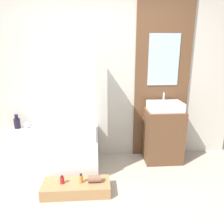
{
  "coord_description": "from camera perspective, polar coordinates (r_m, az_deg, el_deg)",
  "views": [
    {
      "loc": [
        -0.11,
        -1.86,
        1.74
      ],
      "look_at": [
        0.07,
        0.69,
        1.0
      ],
      "focal_mm": 35.0,
      "sensor_mm": 36.0,
      "label": 1
    }
  ],
  "objects": [
    {
      "name": "ground_plane",
      "position": [
        2.55,
        -0.52,
        -26.94
      ],
      "size": [
        12.0,
        12.0,
        0.0
      ],
      "primitive_type": "plane",
      "color": "#A39989"
    },
    {
      "name": "bathtub",
      "position": [
        3.41,
        -15.2,
        -9.86
      ],
      "size": [
        1.34,
        0.77,
        0.55
      ],
      "color": "white",
      "rests_on": "ground_plane"
    },
    {
      "name": "vase_round_light",
      "position": [
        3.65,
        -21.32,
        -3.19
      ],
      "size": [
        0.1,
        0.1,
        0.1
      ],
      "primitive_type": "sphere",
      "color": "silver",
      "rests_on": "bathtub"
    },
    {
      "name": "sink",
      "position": [
        3.41,
        13.68,
        1.49
      ],
      "size": [
        0.51,
        0.35,
        0.25
      ],
      "color": "white",
      "rests_on": "vanity_cabinet"
    },
    {
      "name": "wooden_step_bench",
      "position": [
        2.92,
        -9.3,
        -18.93
      ],
      "size": [
        0.84,
        0.32,
        0.14
      ],
      "primitive_type": "cube",
      "color": "#997047",
      "rests_on": "ground_plane"
    },
    {
      "name": "vanity_cabinet",
      "position": [
        3.56,
        13.17,
        -6.04
      ],
      "size": [
        0.57,
        0.44,
        0.84
      ],
      "primitive_type": "cube",
      "color": "brown",
      "rests_on": "ground_plane"
    },
    {
      "name": "wall_wood_accent",
      "position": [
        3.56,
        12.99,
        8.95
      ],
      "size": [
        0.86,
        0.04,
        2.6
      ],
      "color": "brown",
      "rests_on": "ground_plane"
    },
    {
      "name": "vase_tall_dark",
      "position": [
        3.69,
        -23.56,
        -2.57
      ],
      "size": [
        0.09,
        0.09,
        0.22
      ],
      "color": "black",
      "rests_on": "bathtub"
    },
    {
      "name": "glass_shower_screen",
      "position": [
        3.01,
        -4.55,
        4.65
      ],
      "size": [
        0.01,
        0.63,
        1.18
      ],
      "primitive_type": "cube",
      "color": "silver",
      "rests_on": "bathtub"
    },
    {
      "name": "bottle_soap_secondary",
      "position": [
        2.84,
        -8.09,
        -16.85
      ],
      "size": [
        0.05,
        0.05,
        0.12
      ],
      "color": "#B2752D",
      "rests_on": "wooden_step_bench"
    },
    {
      "name": "wall_tiled_back",
      "position": [
        3.46,
        -2.16,
        8.87
      ],
      "size": [
        4.2,
        0.06,
        2.6
      ],
      "primitive_type": "cube",
      "color": "#B7B2A8",
      "rests_on": "ground_plane"
    },
    {
      "name": "towel_roll",
      "position": [
        2.84,
        -4.54,
        -17.0
      ],
      "size": [
        0.16,
        0.09,
        0.09
      ],
      "primitive_type": "cylinder",
      "rotation": [
        0.0,
        1.57,
        0.0
      ],
      "color": "brown",
      "rests_on": "wooden_step_bench"
    },
    {
      "name": "bottle_soap_primary",
      "position": [
        2.87,
        -12.9,
        -16.92
      ],
      "size": [
        0.05,
        0.05,
        0.1
      ],
      "color": "red",
      "rests_on": "wooden_step_bench"
    }
  ]
}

